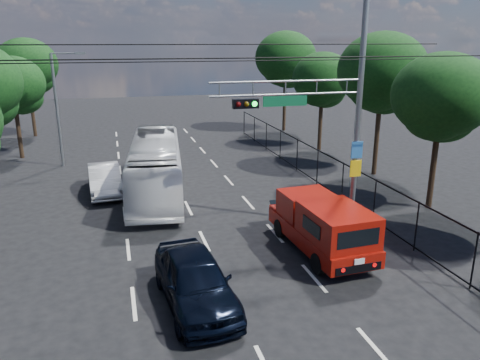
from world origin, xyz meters
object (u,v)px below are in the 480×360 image
object	(u,v)px
signal_mast	(332,106)
white_bus	(156,166)
red_pickup	(322,224)
navy_hatchback	(195,280)
white_van	(105,179)

from	to	relation	value
signal_mast	white_bus	distance (m)	10.07
red_pickup	white_bus	xyz separation A→B (m)	(-5.32, 8.82, 0.35)
signal_mast	navy_hatchback	xyz separation A→B (m)	(-6.44, -4.55, -4.43)
navy_hatchback	white_van	bearing A→B (deg)	98.04
navy_hatchback	white_bus	size ratio (longest dim) A/B	0.46
signal_mast	navy_hatchback	world-z (taller)	signal_mast
signal_mast	red_pickup	distance (m)	4.78
signal_mast	white_van	bearing A→B (deg)	140.48
signal_mast	navy_hatchback	bearing A→B (deg)	-144.81
navy_hatchback	white_bus	world-z (taller)	white_bus
signal_mast	white_van	xyz separation A→B (m)	(-9.13, 7.53, -4.50)
navy_hatchback	white_van	distance (m)	12.37
navy_hatchback	white_van	world-z (taller)	navy_hatchback
red_pickup	white_van	world-z (taller)	red_pickup
white_van	signal_mast	bearing A→B (deg)	-43.11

